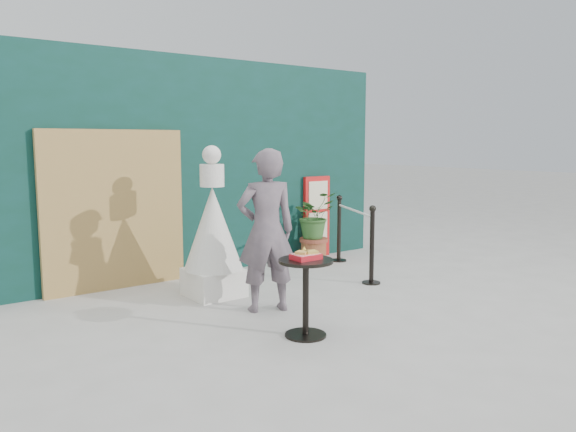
# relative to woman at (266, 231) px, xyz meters

# --- Properties ---
(ground) EXTENTS (60.00, 60.00, 0.00)m
(ground) POSITION_rel_woman_xyz_m (0.42, -1.03, -0.89)
(ground) COLOR #ADAAA5
(ground) RESTS_ON ground
(back_wall) EXTENTS (6.00, 0.30, 3.00)m
(back_wall) POSITION_rel_woman_xyz_m (0.42, 2.12, 0.61)
(back_wall) COLOR #0A3026
(back_wall) RESTS_ON ground
(bamboo_fence) EXTENTS (1.80, 0.08, 2.00)m
(bamboo_fence) POSITION_rel_woman_xyz_m (-0.98, 1.91, 0.11)
(bamboo_fence) COLOR tan
(bamboo_fence) RESTS_ON ground
(woman) EXTENTS (0.75, 0.61, 1.78)m
(woman) POSITION_rel_woman_xyz_m (0.00, 0.00, 0.00)
(woman) COLOR slate
(woman) RESTS_ON ground
(menu_board) EXTENTS (0.50, 0.07, 1.30)m
(menu_board) POSITION_rel_woman_xyz_m (2.32, 1.92, -0.24)
(menu_board) COLOR red
(menu_board) RESTS_ON ground
(statue) EXTENTS (0.71, 0.71, 1.81)m
(statue) POSITION_rel_woman_xyz_m (-0.17, 0.87, -0.15)
(statue) COLOR white
(statue) RESTS_ON ground
(cafe_table) EXTENTS (0.52, 0.52, 0.75)m
(cafe_table) POSITION_rel_woman_xyz_m (-0.18, -0.91, -0.39)
(cafe_table) COLOR black
(cafe_table) RESTS_ON ground
(food_basket) EXTENTS (0.26, 0.19, 0.11)m
(food_basket) POSITION_rel_woman_xyz_m (-0.17, -0.90, -0.10)
(food_basket) COLOR red
(food_basket) RESTS_ON cafe_table
(planter) EXTENTS (0.64, 0.56, 1.09)m
(planter) POSITION_rel_woman_xyz_m (1.99, 1.60, -0.26)
(planter) COLOR #925830
(planter) RESTS_ON ground
(stanchion_barrier) EXTENTS (0.84, 1.54, 1.03)m
(stanchion_barrier) POSITION_rel_woman_xyz_m (2.07, 0.79, -0.40)
(stanchion_barrier) COLOR black
(stanchion_barrier) RESTS_ON ground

